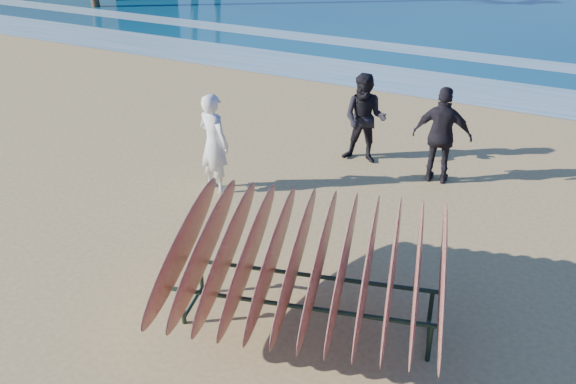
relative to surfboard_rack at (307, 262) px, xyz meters
name	(u,v)px	position (x,y,z in m)	size (l,w,h in m)	color
ground	(261,276)	(-1.02, 0.63, -0.91)	(120.00, 120.00, 0.00)	tan
foam_near	(448,87)	(-1.02, 10.63, -0.91)	(160.00, 160.00, 0.00)	white
foam_far	(477,57)	(-1.02, 14.13, -0.91)	(160.00, 160.00, 0.00)	white
surfboard_rack	(307,262)	(0.00, 0.00, 0.00)	(3.75, 3.39, 1.49)	#1C2D23
person_white	(214,143)	(-3.08, 2.60, -0.03)	(0.64, 0.42, 1.77)	white
person_dark_a	(365,119)	(-1.24, 4.98, -0.04)	(0.85, 0.66, 1.74)	black
person_dark_b	(442,136)	(0.30, 4.77, -0.03)	(1.04, 0.43, 1.77)	black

